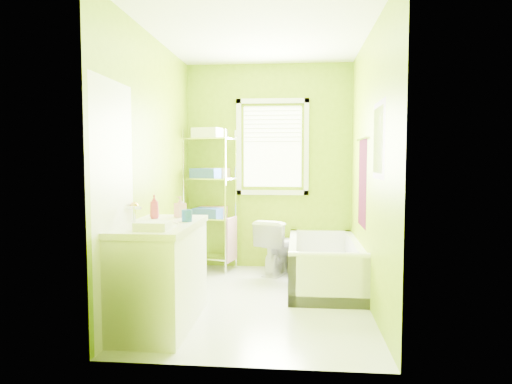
# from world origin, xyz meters

# --- Properties ---
(ground) EXTENTS (2.90, 2.90, 0.00)m
(ground) POSITION_xyz_m (0.00, 0.00, 0.00)
(ground) COLOR silver
(ground) RESTS_ON ground
(room_envelope) EXTENTS (2.14, 2.94, 2.62)m
(room_envelope) POSITION_xyz_m (0.00, 0.00, 1.55)
(room_envelope) COLOR #789B07
(room_envelope) RESTS_ON ground
(window) EXTENTS (0.92, 0.05, 1.22)m
(window) POSITION_xyz_m (0.05, 1.42, 1.61)
(window) COLOR white
(window) RESTS_ON ground
(door) EXTENTS (0.09, 0.80, 2.00)m
(door) POSITION_xyz_m (-1.04, -1.00, 1.00)
(door) COLOR white
(door) RESTS_ON ground
(right_wall_decor) EXTENTS (0.04, 1.48, 1.17)m
(right_wall_decor) POSITION_xyz_m (1.04, -0.02, 1.32)
(right_wall_decor) COLOR #3D0716
(right_wall_decor) RESTS_ON ground
(bathtub) EXTENTS (0.76, 1.63, 0.53)m
(bathtub) POSITION_xyz_m (0.67, 0.60, 0.17)
(bathtub) COLOR white
(bathtub) RESTS_ON ground
(toilet) EXTENTS (0.58, 0.75, 0.67)m
(toilet) POSITION_xyz_m (0.13, 1.13, 0.34)
(toilet) COLOR white
(toilet) RESTS_ON ground
(vanity) EXTENTS (0.59, 1.15, 1.08)m
(vanity) POSITION_xyz_m (-0.77, -0.72, 0.46)
(vanity) COLOR white
(vanity) RESTS_ON ground
(wire_shelf_unit) EXTENTS (0.66, 0.55, 1.78)m
(wire_shelf_unit) POSITION_xyz_m (-0.71, 1.25, 1.09)
(wire_shelf_unit) COLOR silver
(wire_shelf_unit) RESTS_ON ground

